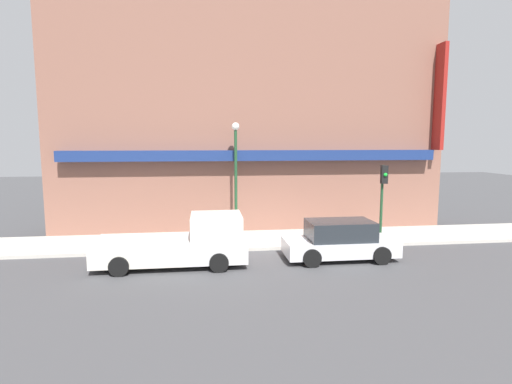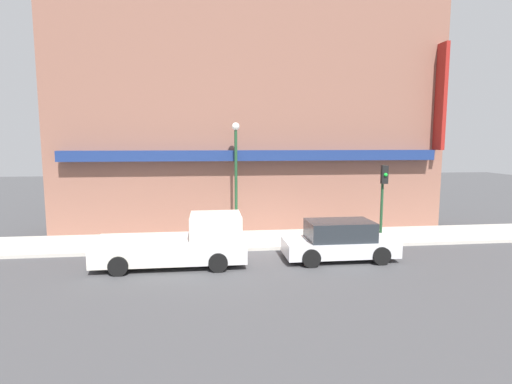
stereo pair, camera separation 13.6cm
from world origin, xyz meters
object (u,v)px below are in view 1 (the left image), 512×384
at_px(pickup_truck, 182,244).
at_px(traffic_light, 383,189).
at_px(street_lamp, 236,165).
at_px(parked_car, 340,241).
at_px(fire_hydrant, 318,232).

distance_m(pickup_truck, traffic_light, 9.02).
bearing_deg(street_lamp, parked_car, -46.41).
height_order(parked_car, fire_hydrant, parked_car).
height_order(fire_hydrant, traffic_light, traffic_light).
xyz_separation_m(street_lamp, traffic_light, (6.35, -2.00, -0.98)).
bearing_deg(pickup_truck, parked_car, -1.43).
distance_m(parked_car, traffic_light, 3.69).
height_order(parked_car, traffic_light, traffic_light).
bearing_deg(fire_hydrant, traffic_light, -11.65).
relative_size(parked_car, fire_hydrant, 5.70).
bearing_deg(parked_car, fire_hydrant, 93.60).
distance_m(fire_hydrant, traffic_light, 3.42).
distance_m(pickup_truck, street_lamp, 5.28).
height_order(street_lamp, traffic_light, street_lamp).
height_order(pickup_truck, street_lamp, street_lamp).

